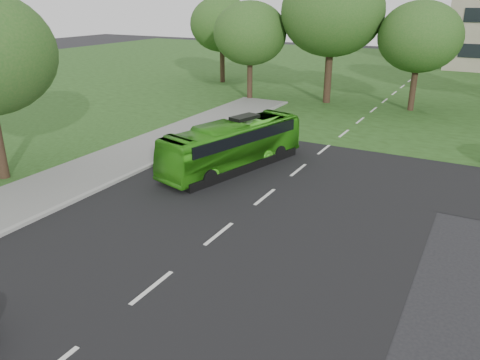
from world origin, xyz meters
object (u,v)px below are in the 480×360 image
(tree_park_b, at_px, (332,12))
(tree_park_c, at_px, (420,37))
(bus, at_px, (233,145))
(tree_park_a, at_px, (250,33))
(tree_park_f, at_px, (222,24))

(tree_park_b, height_order, tree_park_c, tree_park_b)
(tree_park_c, xyz_separation_m, bus, (-5.80, -18.46, -4.37))
(tree_park_a, relative_size, tree_park_f, 0.95)
(tree_park_c, bearing_deg, tree_park_f, 167.46)
(tree_park_b, height_order, bus, tree_park_b)
(tree_park_f, relative_size, bus, 0.98)
(tree_park_c, height_order, tree_park_f, tree_park_f)
(tree_park_b, bearing_deg, tree_park_a, -163.59)
(tree_park_f, xyz_separation_m, bus, (14.14, -22.89, -4.63))
(tree_park_f, bearing_deg, bus, -58.30)
(tree_park_a, xyz_separation_m, tree_park_b, (6.41, 1.89, 1.74))
(tree_park_a, bearing_deg, bus, -65.37)
(tree_park_b, bearing_deg, tree_park_f, 160.05)
(tree_park_a, height_order, bus, tree_park_a)
(bus, bearing_deg, tree_park_b, 108.36)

